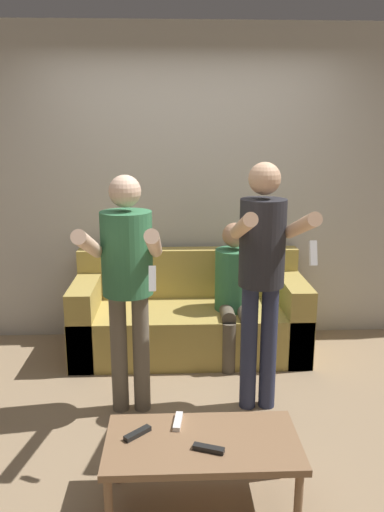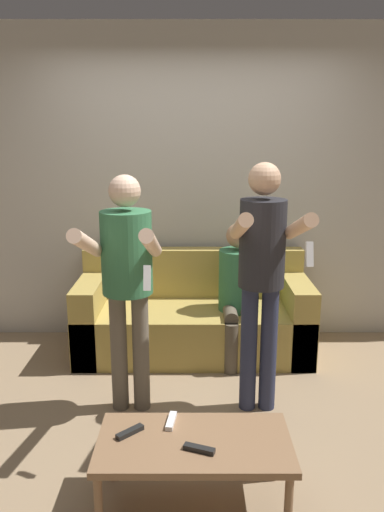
{
  "view_description": "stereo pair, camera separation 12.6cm",
  "coord_description": "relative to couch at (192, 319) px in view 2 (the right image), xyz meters",
  "views": [
    {
      "loc": [
        -0.14,
        -2.83,
        1.84
      ],
      "look_at": [
        0.0,
        0.65,
        0.96
      ],
      "focal_mm": 35.0,
      "sensor_mm": 36.0,
      "label": 1
    },
    {
      "loc": [
        -0.01,
        -2.83,
        1.84
      ],
      "look_at": [
        0.0,
        0.65,
        0.96
      ],
      "focal_mm": 35.0,
      "sensor_mm": 36.0,
      "label": 2
    }
  ],
  "objects": [
    {
      "name": "ground_plane",
      "position": [
        -0.0,
        -1.13,
        -0.29
      ],
      "size": [
        14.0,
        14.0,
        0.0
      ],
      "primitive_type": "plane",
      "color": "#937A5B"
    },
    {
      "name": "wall_back",
      "position": [
        -0.0,
        0.41,
        1.06
      ],
      "size": [
        6.4,
        0.06,
        2.7
      ],
      "color": "#B7B2A8",
      "rests_on": "ground_plane"
    },
    {
      "name": "couch",
      "position": [
        0.0,
        0.0,
        0.0
      ],
      "size": [
        1.91,
        0.77,
        0.83
      ],
      "color": "#AD9347",
      "rests_on": "ground_plane"
    },
    {
      "name": "person_standing_left",
      "position": [
        -0.43,
        -0.94,
        0.7
      ],
      "size": [
        0.44,
        0.8,
        1.58
      ],
      "color": "#6B6051",
      "rests_on": "ground_plane"
    },
    {
      "name": "person_standing_right",
      "position": [
        0.43,
        -0.94,
        0.73
      ],
      "size": [
        0.41,
        0.73,
        1.65
      ],
      "color": "#282D47",
      "rests_on": "ground_plane"
    },
    {
      "name": "person_seated",
      "position": [
        0.36,
        -0.15,
        0.32
      ],
      "size": [
        0.31,
        0.53,
        1.12
      ],
      "color": "brown",
      "rests_on": "ground_plane"
    },
    {
      "name": "coffee_table",
      "position": [
        -0.01,
        -1.84,
        0.05
      ],
      "size": [
        0.95,
        0.48,
        0.38
      ],
      "color": "#846042",
      "rests_on": "ground_plane"
    },
    {
      "name": "remote_near",
      "position": [
        0.02,
        -1.92,
        0.1
      ],
      "size": [
        0.15,
        0.09,
        0.02
      ],
      "color": "black",
      "rests_on": "coffee_table"
    },
    {
      "name": "remote_mid",
      "position": [
        -0.32,
        -1.79,
        0.1
      ],
      "size": [
        0.13,
        0.13,
        0.02
      ],
      "color": "black",
      "rests_on": "coffee_table"
    },
    {
      "name": "remote_far",
      "position": [
        -0.12,
        -1.69,
        0.1
      ],
      "size": [
        0.06,
        0.15,
        0.02
      ],
      "color": "white",
      "rests_on": "coffee_table"
    }
  ]
}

